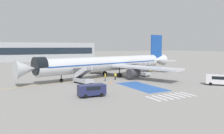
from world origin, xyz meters
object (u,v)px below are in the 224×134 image
service_van_0 (219,79)px  service_van_1 (92,89)px  ground_crew_3 (105,76)px  ground_crew_2 (115,76)px  airliner (109,64)px  traffic_cone_0 (110,82)px  fuel_tanker (91,63)px  boarding_stairs_aft (141,72)px  ground_crew_1 (130,73)px  boarding_stairs_forward (83,79)px  ground_crew_0 (150,70)px  terminal_building (23,52)px

service_van_0 → service_van_1: bearing=-46.7°
ground_crew_3 → ground_crew_2: bearing=-50.1°
ground_crew_2 → airliner: bearing=80.0°
traffic_cone_0 → fuel_tanker: bearing=75.1°
airliner → service_van_0: (14.07, -21.43, -2.16)m
fuel_tanker → ground_crew_3: size_ratio=5.69×
airliner → boarding_stairs_aft: airliner is taller
airliner → ground_crew_1: (4.59, -3.03, -2.40)m
traffic_cone_0 → ground_crew_3: bearing=83.8°
boarding_stairs_forward → traffic_cone_0: (5.25, -2.43, -0.73)m
boarding_stairs_aft → traffic_cone_0: 14.43m
ground_crew_3 → traffic_cone_0: bearing=-159.4°
airliner → ground_crew_0: (13.31, 0.08, -2.46)m
airliner → service_van_1: (-12.53, -19.00, -2.27)m
airliner → ground_crew_2: size_ratio=26.91×
airliner → service_van_0: airliner is taller
boarding_stairs_forward → service_van_0: (23.63, -14.59, 0.27)m
ground_crew_1 → ground_crew_2: ground_crew_1 is taller
boarding_stairs_aft → traffic_cone_0: (-12.71, -6.81, -0.73)m
service_van_1 → ground_crew_3: bearing=149.8°
service_van_0 → terminal_building: bearing=-115.5°
service_van_1 → ground_crew_3: size_ratio=2.34×
ground_crew_0 → terminal_building: (-27.18, 75.91, 4.06)m
terminal_building → traffic_cone_0: bearing=-83.6°
service_van_1 → ground_crew_2: bearing=143.1°
service_van_1 → boarding_stairs_forward: bearing=169.5°
fuel_tanker → ground_crew_1: (-0.05, -27.36, -0.69)m
service_van_0 → service_van_1: service_van_0 is taller
airliner → ground_crew_1: size_ratio=26.16×
fuel_tanker → traffic_cone_0: size_ratio=21.40×
boarding_stairs_aft → ground_crew_0: (4.92, 2.55, -0.02)m
airliner → fuel_tanker: airliner is taller
service_van_0 → terminal_building: size_ratio=0.06×
service_van_1 → traffic_cone_0: 12.76m
service_van_1 → traffic_cone_0: size_ratio=8.78×
terminal_building → ground_crew_1: bearing=-76.9°
airliner → ground_crew_3: (-3.95, -5.97, -2.34)m
fuel_tanker → ground_crew_0: fuel_tanker is taller
airliner → service_van_0: 25.73m
boarding_stairs_aft → ground_crew_0: bearing=13.7°
service_van_0 → traffic_cone_0: size_ratio=9.86×
ground_crew_3 → traffic_cone_0: size_ratio=3.76×
service_van_1 → terminal_building: 95.07m
terminal_building → ground_crew_3: bearing=-83.1°
ground_crew_1 → ground_crew_3: (-8.55, -2.95, 0.06)m
airliner → ground_crew_0: airliner is taller
airliner → ground_crew_1: 6.00m
airliner → boarding_stairs_forward: airliner is taller
ground_crew_1 → fuel_tanker: bearing=-45.6°
ground_crew_2 → traffic_cone_0: bearing=-129.4°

